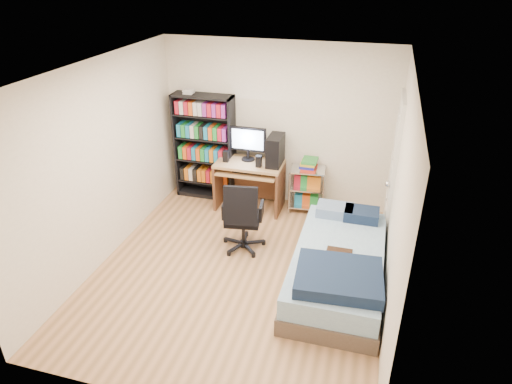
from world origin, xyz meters
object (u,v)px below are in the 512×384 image
(media_shelf, at_px, (205,146))
(bed, at_px, (338,266))
(office_chair, at_px, (243,228))
(computer_desk, at_px, (257,166))

(media_shelf, distance_m, bed, 3.00)
(office_chair, relative_size, bed, 0.48)
(media_shelf, bearing_deg, computer_desk, -10.52)
(media_shelf, xyz_separation_m, bed, (2.34, -1.78, -0.60))
(media_shelf, bearing_deg, office_chair, -52.52)
(computer_desk, relative_size, bed, 0.61)
(bed, bearing_deg, media_shelf, 142.84)
(office_chair, distance_m, bed, 1.38)
(media_shelf, relative_size, bed, 0.83)
(office_chair, bearing_deg, bed, -26.78)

